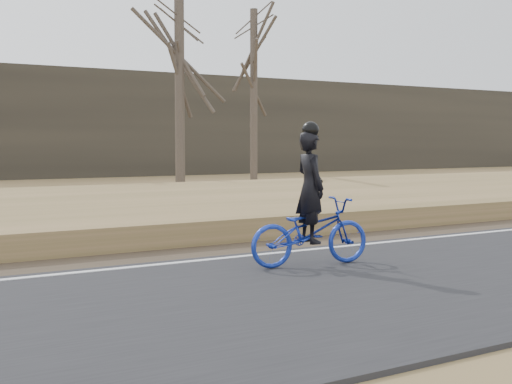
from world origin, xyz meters
TOP-DOWN VIEW (x-y plane):
  - cyclist at (5.97, -1.07)m, footprint 2.06×0.97m
  - bare_tree_right at (10.98, 13.85)m, footprint 0.36×0.36m
  - bare_tree_far_right at (17.31, 18.94)m, footprint 0.36×0.36m

SIDE VIEW (x-z plane):
  - cyclist at x=5.97m, z-range -0.35..1.86m
  - bare_tree_right at x=10.98m, z-range 0.00..7.96m
  - bare_tree_far_right at x=17.31m, z-range 0.00..8.20m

